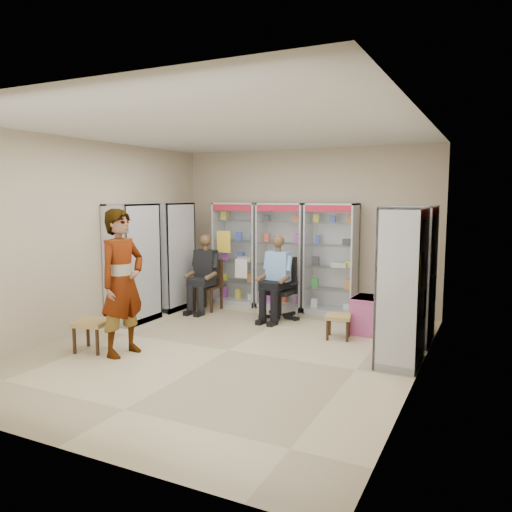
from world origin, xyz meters
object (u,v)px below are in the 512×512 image
at_px(wooden_chair, 208,285).
at_px(woven_stool_a, 338,327).
at_px(seated_shopkeeper, 279,280).
at_px(pink_trunk, 373,315).
at_px(cabinet_back_mid, 282,256).
at_px(office_chair, 280,288).
at_px(cabinet_back_left, 238,254).
at_px(cabinet_left_far, 171,256).
at_px(woven_stool_b, 92,336).
at_px(cabinet_right_near, 402,286).
at_px(cabinet_right_far, 415,274).
at_px(cabinet_back_right, 331,259).
at_px(cabinet_left_near, 133,263).
at_px(standing_man, 122,283).

xyz_separation_m(wooden_chair, woven_stool_a, (2.75, -0.77, -0.29)).
distance_m(seated_shopkeeper, pink_trunk, 1.73).
bearing_deg(cabinet_back_mid, office_chair, -70.17).
bearing_deg(cabinet_back_left, cabinet_back_mid, 0.00).
xyz_separation_m(cabinet_left_far, woven_stool_b, (0.55, -2.64, -0.79)).
relative_size(cabinet_right_near, seated_shopkeeper, 1.46).
bearing_deg(seated_shopkeeper, woven_stool_a, -24.38).
distance_m(cabinet_right_far, office_chair, 2.38).
xyz_separation_m(wooden_chair, pink_trunk, (3.15, -0.27, -0.19)).
xyz_separation_m(cabinet_right_near, office_chair, (-2.30, 1.46, -0.46)).
height_order(cabinet_back_right, woven_stool_a, cabinet_back_right).
xyz_separation_m(cabinet_back_mid, cabinet_left_near, (-1.88, -2.03, 0.00)).
relative_size(cabinet_back_left, cabinet_right_near, 1.00).
bearing_deg(cabinet_back_right, woven_stool_a, -68.26).
xyz_separation_m(cabinet_back_left, woven_stool_a, (2.50, -1.50, -0.82)).
bearing_deg(cabinet_right_near, cabinet_left_far, 73.75).
height_order(cabinet_right_near, cabinet_left_near, same).
distance_m(cabinet_left_far, woven_stool_b, 2.81).
relative_size(cabinet_left_far, woven_stool_b, 4.67).
relative_size(cabinet_back_right, woven_stool_b, 4.67).
xyz_separation_m(woven_stool_a, woven_stool_b, (-2.88, -2.07, 0.03)).
distance_m(cabinet_left_far, cabinet_left_near, 1.10).
bearing_deg(cabinet_right_near, woven_stool_a, 54.73).
relative_size(cabinet_left_far, seated_shopkeeper, 1.46).
bearing_deg(cabinet_right_far, cabinet_left_far, 87.43).
bearing_deg(woven_stool_a, pink_trunk, 51.10).
bearing_deg(standing_man, cabinet_back_left, 8.26).
height_order(woven_stool_b, standing_man, standing_man).
distance_m(seated_shopkeeper, standing_man, 2.91).
height_order(cabinet_back_right, pink_trunk, cabinet_back_right).
bearing_deg(cabinet_right_near, cabinet_back_mid, 49.16).
xyz_separation_m(pink_trunk, woven_stool_b, (-3.29, -2.57, -0.07)).
xyz_separation_m(cabinet_back_right, office_chair, (-0.67, -0.77, -0.46)).
bearing_deg(cabinet_left_far, cabinet_back_right, 108.19).
height_order(cabinet_back_right, seated_shopkeeper, cabinet_back_right).
height_order(pink_trunk, standing_man, standing_man).
height_order(woven_stool_a, standing_man, standing_man).
relative_size(office_chair, pink_trunk, 1.82).
height_order(cabinet_right_near, cabinet_left_far, same).
bearing_deg(cabinet_right_near, wooden_chair, 68.36).
xyz_separation_m(office_chair, woven_stool_a, (1.27, -0.73, -0.36)).
height_order(cabinet_right_far, standing_man, cabinet_right_far).
bearing_deg(cabinet_back_mid, cabinet_left_near, -132.80).
distance_m(cabinet_back_right, standing_man, 3.92).
relative_size(cabinet_back_left, pink_trunk, 3.38).
xyz_separation_m(cabinet_right_far, standing_man, (-3.42, -2.36, -0.02)).
relative_size(seated_shopkeeper, woven_stool_a, 3.80).
distance_m(cabinet_back_left, cabinet_left_near, 2.23).
height_order(cabinet_right_far, wooden_chair, cabinet_right_far).
height_order(office_chair, woven_stool_a, office_chair).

